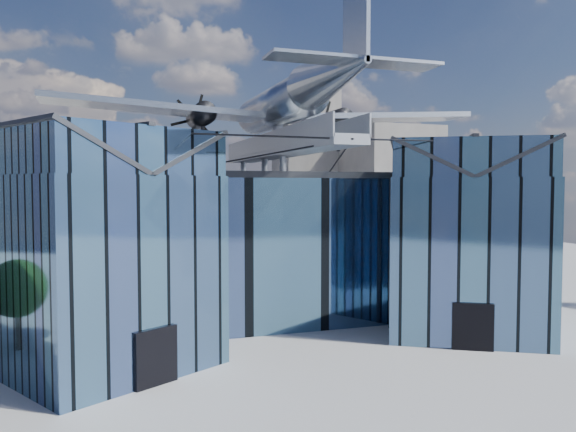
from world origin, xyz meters
name	(u,v)px	position (x,y,z in m)	size (l,w,h in m)	color
ground_plane	(299,343)	(0.00, 0.00, 0.00)	(120.00, 120.00, 0.00)	gray
museum	(270,238)	(0.00, 5.82, 5.54)	(32.88, 24.50, 17.60)	#45668D
bg_towers	(189,179)	(1.45, 50.49, 10.01)	(77.00, 24.50, 26.00)	slate
tree_side_e	(481,250)	(20.55, 10.49, 3.46)	(3.45, 3.45, 5.11)	black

